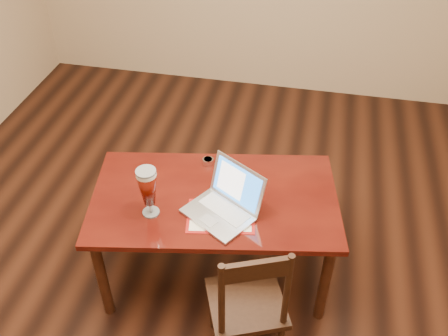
# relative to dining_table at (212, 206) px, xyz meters

# --- Properties ---
(ground) EXTENTS (5.00, 5.00, 0.00)m
(ground) POSITION_rel_dining_table_xyz_m (-0.05, -0.05, -0.60)
(ground) COLOR black
(ground) RESTS_ON ground
(room_shell) EXTENTS (4.51, 5.01, 2.71)m
(room_shell) POSITION_rel_dining_table_xyz_m (-0.05, -0.05, 1.16)
(room_shell) COLOR tan
(room_shell) RESTS_ON ground
(dining_table) EXTENTS (1.54, 1.04, 0.97)m
(dining_table) POSITION_rel_dining_table_xyz_m (0.00, 0.00, 0.00)
(dining_table) COLOR #4C110A
(dining_table) RESTS_ON ground
(dining_chair) EXTENTS (0.50, 0.49, 0.92)m
(dining_chair) POSITION_rel_dining_table_xyz_m (0.30, -0.51, -0.17)
(dining_chair) COLOR black
(dining_chair) RESTS_ON ground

